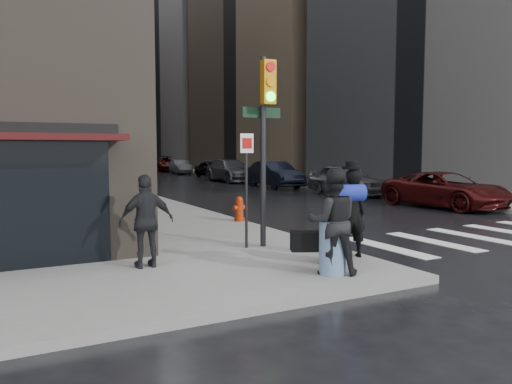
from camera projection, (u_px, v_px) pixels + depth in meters
ground at (287, 272)px, 9.85m from camera, size 140.00×140.00×0.00m
sidewalk_left at (78, 184)px, 33.63m from camera, size 4.00×50.00×0.15m
sidewalk_right at (255, 178)px, 39.91m from camera, size 3.00×50.00×0.15m
crosswalk at (493, 234)px, 14.23m from camera, size 8.50×3.00×0.01m
bldg_right_far at (232, 79)px, 71.96m from camera, size 22.00×20.00×25.00m
bldg_distant at (66, 64)px, 79.96m from camera, size 40.00×12.00×32.00m
man_overcoat at (347, 217)px, 10.39m from camera, size 1.32×0.95×2.06m
man_jeans at (332, 222)px, 9.04m from camera, size 1.32×1.16×1.93m
man_greycoat at (147, 221)px, 9.56m from camera, size 1.05×0.44×1.80m
traffic_light at (264, 125)px, 11.40m from camera, size 1.10×0.48×4.38m
fire_hydrant at (239, 210)px, 15.80m from camera, size 0.44×0.34×0.78m
parked_car_0 at (446, 190)px, 20.59m from camera, size 2.85×5.50×1.48m
parked_car_1 at (346, 180)px, 26.04m from camera, size 2.12×4.93×1.66m
parked_car_2 at (275, 175)px, 31.31m from camera, size 1.91×5.02×1.64m
parked_car_3 at (231, 171)px, 36.82m from camera, size 2.32×5.68×1.65m
parked_car_4 at (211, 169)px, 42.89m from camera, size 1.96×4.16×1.37m
parked_car_5 at (180, 167)px, 48.19m from camera, size 1.86×4.28×1.37m
parked_car_6 at (166, 164)px, 53.99m from camera, size 2.75×5.84×1.61m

